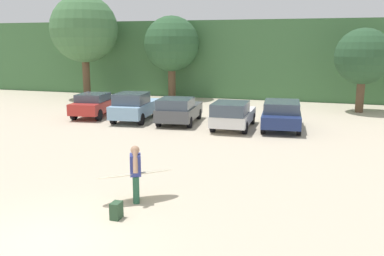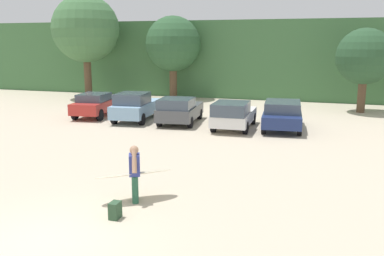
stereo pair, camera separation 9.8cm
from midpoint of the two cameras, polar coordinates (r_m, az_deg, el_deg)
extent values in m
plane|color=beige|center=(10.69, -19.88, -14.29)|extent=(120.00, 120.00, 0.00)
cube|color=#427042|center=(39.60, 8.70, 9.38)|extent=(108.00, 12.00, 6.18)
cylinder|color=brown|center=(35.30, -14.11, 6.54)|extent=(0.58, 0.58, 3.26)
sphere|color=#427042|center=(35.20, -14.43, 12.83)|extent=(5.28, 5.28, 5.28)
cylinder|color=brown|center=(34.09, -2.80, 6.06)|extent=(0.60, 0.60, 2.50)
sphere|color=#2D5633|center=(33.93, -2.86, 11.27)|extent=(4.33, 4.33, 4.33)
cylinder|color=brown|center=(29.52, 21.61, 3.99)|extent=(0.51, 0.51, 2.09)
sphere|color=#284C2D|center=(29.32, 21.98, 8.95)|extent=(3.56, 3.56, 3.56)
cube|color=#B72D28|center=(26.66, -12.99, 2.95)|extent=(2.20, 4.26, 0.65)
cube|color=#3F4C5B|center=(26.30, -13.31, 4.04)|extent=(1.80, 2.07, 0.46)
cylinder|color=black|center=(28.24, -13.32, 2.74)|extent=(0.30, 0.70, 0.68)
cylinder|color=black|center=(27.65, -10.37, 2.68)|extent=(0.30, 0.70, 0.68)
cylinder|color=black|center=(25.83, -15.72, 1.81)|extent=(0.30, 0.70, 0.68)
cylinder|color=black|center=(25.18, -12.55, 1.73)|extent=(0.30, 0.70, 0.68)
cube|color=#84ADD1|center=(24.90, -7.76, 2.61)|extent=(2.18, 4.32, 0.72)
cube|color=#3F4C5B|center=(24.24, -8.29, 3.95)|extent=(1.83, 2.09, 0.62)
cylinder|color=black|center=(26.50, -8.40, 2.35)|extent=(0.28, 0.69, 0.67)
cylinder|color=black|center=(26.00, -5.06, 2.25)|extent=(0.28, 0.69, 0.67)
cylinder|color=black|center=(23.98, -10.65, 1.31)|extent=(0.28, 0.69, 0.67)
cylinder|color=black|center=(23.42, -7.00, 1.17)|extent=(0.28, 0.69, 0.67)
cube|color=#4C4F54|center=(23.94, -1.80, 2.22)|extent=(2.28, 4.17, 0.66)
cube|color=#3F4C5B|center=(22.97, -2.34, 3.33)|extent=(1.93, 2.10, 0.54)
cylinder|color=black|center=(25.46, -2.96, 2.02)|extent=(0.28, 0.63, 0.61)
cylinder|color=black|center=(25.09, 0.81, 1.89)|extent=(0.28, 0.63, 0.61)
cylinder|color=black|center=(22.96, -4.63, 0.94)|extent=(0.28, 0.63, 0.61)
cylinder|color=black|center=(22.54, -0.47, 0.78)|extent=(0.28, 0.63, 0.61)
cube|color=white|center=(22.57, 5.50, 1.52)|extent=(1.93, 4.08, 0.58)
cube|color=#3F4C5B|center=(21.51, 5.05, 2.64)|extent=(1.74, 2.27, 0.61)
cylinder|color=black|center=(24.06, 4.14, 1.48)|extent=(0.24, 0.65, 0.64)
cylinder|color=black|center=(23.79, 8.01, 1.28)|extent=(0.24, 0.65, 0.64)
cylinder|color=black|center=(21.51, 2.70, 0.28)|extent=(0.24, 0.65, 0.64)
cylinder|color=black|center=(21.21, 7.01, 0.04)|extent=(0.24, 0.65, 0.64)
cube|color=navy|center=(22.70, 11.83, 1.46)|extent=(2.29, 4.39, 0.60)
cube|color=#3F4C5B|center=(22.54, 11.89, 2.85)|extent=(1.99, 2.64, 0.54)
cylinder|color=black|center=(24.15, 9.79, 1.42)|extent=(0.28, 0.69, 0.67)
cylinder|color=black|center=(24.14, 13.91, 1.24)|extent=(0.28, 0.69, 0.67)
cylinder|color=black|center=(21.41, 9.42, 0.12)|extent=(0.28, 0.69, 0.67)
cylinder|color=black|center=(21.40, 14.07, -0.08)|extent=(0.28, 0.69, 0.67)
cylinder|color=#26593F|center=(12.26, -7.77, -8.28)|extent=(0.19, 0.19, 0.80)
cylinder|color=#26593F|center=(12.53, -7.77, -7.83)|extent=(0.19, 0.19, 0.80)
cube|color=#333D8C|center=(12.17, -7.86, -4.94)|extent=(0.45, 0.50, 0.61)
sphere|color=tan|center=(12.06, -7.91, -2.97)|extent=(0.25, 0.25, 0.25)
cylinder|color=tan|center=(11.92, -7.88, -4.50)|extent=(0.30, 0.43, 0.64)
cylinder|color=tan|center=(12.35, -7.88, -3.93)|extent=(0.21, 0.24, 0.65)
ellipsoid|color=beige|center=(12.38, -7.99, -6.15)|extent=(2.16, 1.93, 0.24)
cube|color=#2D4C33|center=(11.39, -10.40, -10.87)|extent=(0.24, 0.34, 0.45)
camera|label=1|loc=(0.05, -90.17, -0.03)|focal=39.60mm
camera|label=2|loc=(0.05, 89.83, 0.03)|focal=39.60mm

